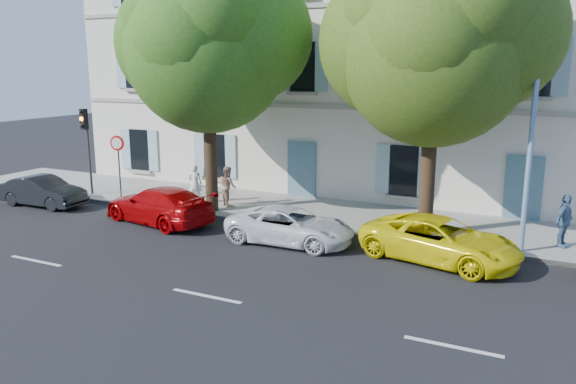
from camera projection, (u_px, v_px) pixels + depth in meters
The scene contains 16 objects.
ground at pixel (278, 250), 17.53m from camera, with size 90.00×90.00×0.00m, color black.
sidewalk at pixel (330, 215), 21.43m from camera, with size 36.00×4.50×0.15m, color #A09E96.
kerb at pixel (308, 229), 19.52m from camera, with size 36.00×0.16×0.16m, color #9E998E.
building at pixel (379, 58), 25.19m from camera, with size 28.00×7.00×12.00m, color silver.
car_dark_sedan at pixel (43, 191), 22.98m from camera, with size 1.30×3.74×1.23m, color black.
car_red_coupe at pixel (159, 205), 20.47m from camera, with size 1.88×4.62×1.34m, color #A80407.
car_white_coupe at pixel (290, 226), 18.13m from camera, with size 1.92×4.17×1.16m, color white.
car_yellow_supercar at pixel (440, 240), 16.40m from camera, with size 2.14×4.64×1.29m, color #F9E70A.
tree_left at pixel (208, 51), 20.50m from camera, with size 6.02×6.02×9.32m.
tree_right at pixel (434, 52), 17.46m from camera, with size 5.96×5.96×9.19m.
traffic_light at pixel (86, 133), 23.96m from camera, with size 0.32×0.42×3.72m.
road_sign at pixel (118, 154), 23.01m from camera, with size 0.62×0.16×2.72m.
street_lamp at pixel (535, 102), 15.85m from camera, with size 0.39×1.69×7.89m.
pedestrian_a at pixel (195, 184), 22.84m from camera, with size 0.58×0.38×1.58m, color white.
pedestrian_b at pixel (228, 186), 22.44m from camera, with size 0.77×0.60×1.59m, color tan.
pedestrian_c at pixel (564, 221), 17.21m from camera, with size 0.97×0.40×1.66m, color slate.
Camera 1 is at (7.51, -14.93, 5.59)m, focal length 35.00 mm.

